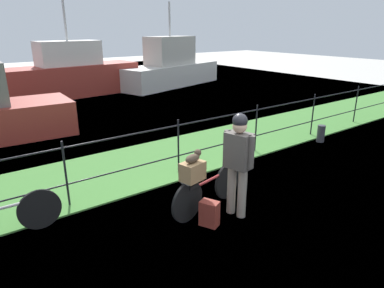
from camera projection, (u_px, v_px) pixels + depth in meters
ground_plane at (262, 222)px, 5.35m from camera, size 60.00×60.00×0.00m
grass_strip at (156, 161)px, 7.77m from camera, size 27.00×2.40×0.03m
harbor_water at (64, 108)px, 12.85m from camera, size 30.00×30.00×0.00m
iron_fence at (178, 143)px, 6.87m from camera, size 18.04×0.04×1.16m
bicycle_main at (208, 190)px, 5.63m from camera, size 1.68×0.39×0.66m
wooden_crate at (193, 171)px, 5.21m from camera, size 0.41×0.32×0.29m
terrier_dog at (194, 157)px, 5.15m from camera, size 0.32×0.19×0.18m
cyclist_person at (238, 156)px, 5.25m from camera, size 0.34×0.53×1.68m
backpack_on_paving at (209, 214)px, 5.20m from camera, size 0.28×0.33×0.40m
mooring_bollard at (321, 134)px, 9.02m from camera, size 0.20×0.20×0.45m
bicycle_parked at (0, 219)px, 4.81m from camera, size 1.64×0.17×0.63m
moored_boat_near at (170, 68)px, 17.57m from camera, size 6.29×3.42×4.05m
moored_boat_far at (71, 75)px, 14.89m from camera, size 6.05×2.23×3.94m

